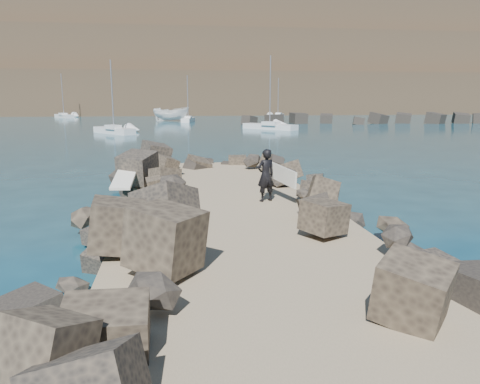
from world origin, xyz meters
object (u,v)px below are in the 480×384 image
at_px(surfer_with_board, 268,175).
at_px(sailboat_c, 270,127).
at_px(surfboard_resting, 126,178).
at_px(boat_imported, 171,114).

height_order(surfer_with_board, sailboat_c, sailboat_c).
xyz_separation_m(surfboard_resting, sailboat_c, (13.31, 40.10, -0.70)).
relative_size(boat_imported, sailboat_c, 0.68).
xyz_separation_m(boat_imported, sailboat_c, (11.99, -23.39, -0.81)).
bearing_deg(boat_imported, surfboard_resting, -172.48).
height_order(surfboard_resting, sailboat_c, sailboat_c).
bearing_deg(surfer_with_board, surfboard_resting, 152.12).
height_order(boat_imported, surfer_with_board, boat_imported).
distance_m(boat_imported, sailboat_c, 26.30).
relative_size(boat_imported, surfer_with_board, 3.06).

